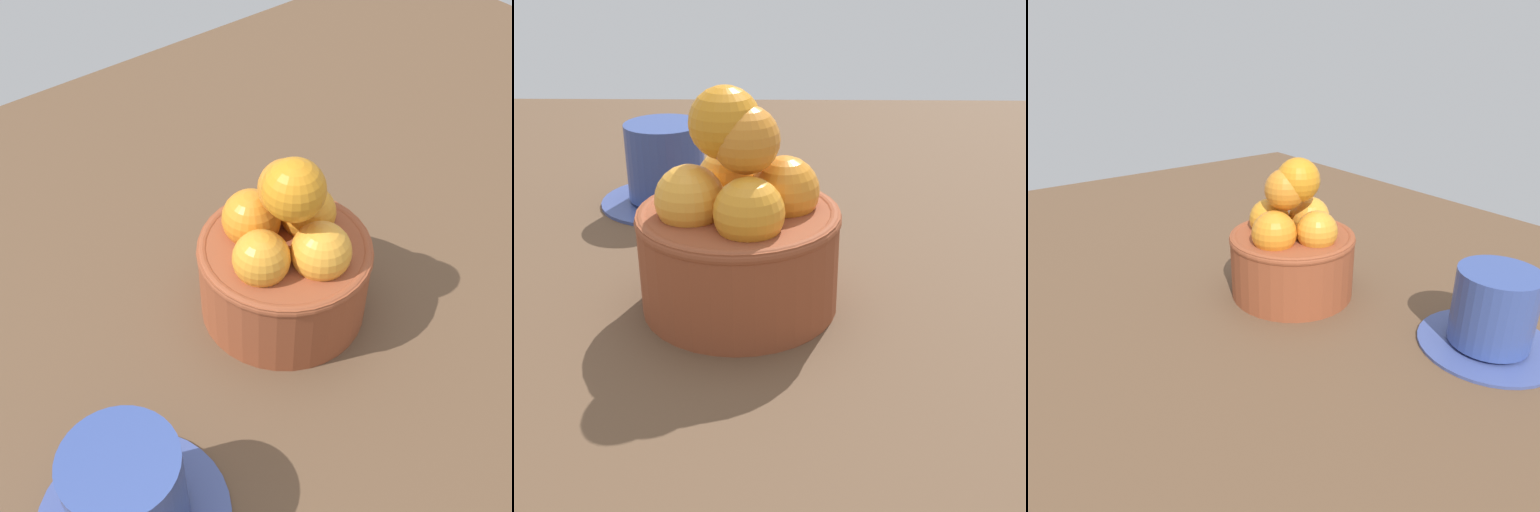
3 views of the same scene
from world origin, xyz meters
TOP-DOWN VIEW (x-y plane):
  - ground_plane at (0.00, 0.00)cm, footprint 123.65×86.66cm
  - terracotta_bowl at (-0.01, -0.00)cm, footprint 13.57×13.57cm
  - coffee_cup at (19.15, 7.93)cm, footprint 12.50×12.50cm

SIDE VIEW (x-z plane):
  - ground_plane at x=0.00cm, z-range -4.47..0.00cm
  - coffee_cup at x=19.15cm, z-range -0.48..7.13cm
  - terracotta_bowl at x=-0.01cm, z-range -2.13..12.92cm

